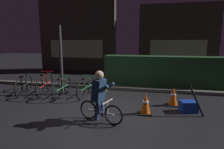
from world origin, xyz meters
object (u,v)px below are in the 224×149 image
object	(u,v)px
blue_crate	(188,106)
parked_bike_center_left	(62,87)
closed_umbrella	(197,101)
traffic_cone_near	(146,104)
parked_bike_left_mid	(45,84)
traffic_cone_far	(173,96)
parked_bike_leftmost	(24,85)
cyclist	(100,96)
parked_bike_center_right	(86,87)
street_post	(61,60)

from	to	relation	value
blue_crate	parked_bike_center_left	bearing A→B (deg)	171.48
parked_bike_center_left	closed_umbrella	xyz separation A→B (m)	(4.19, -0.86, 0.07)
closed_umbrella	traffic_cone_near	bearing A→B (deg)	23.56
traffic_cone_near	blue_crate	xyz separation A→B (m)	(1.15, 0.40, -0.13)
parked_bike_left_mid	traffic_cone_far	distance (m)	4.45
parked_bike_leftmost	cyclist	bearing A→B (deg)	-132.16
parked_bike_left_mid	parked_bike_center_right	xyz separation A→B (m)	(1.57, 0.04, -0.04)
parked_bike_center_left	parked_bike_center_right	distance (m)	0.84
traffic_cone_far	closed_umbrella	world-z (taller)	closed_umbrella
traffic_cone_near	street_post	bearing A→B (deg)	156.88
parked_bike_left_mid	cyclist	size ratio (longest dim) A/B	1.37
parked_bike_left_mid	blue_crate	distance (m)	4.87
cyclist	closed_umbrella	distance (m)	2.50
closed_umbrella	street_post	bearing A→B (deg)	2.07
parked_bike_center_left	traffic_cone_far	world-z (taller)	parked_bike_center_left
traffic_cone_near	cyclist	distance (m)	1.31
street_post	parked_bike_center_left	size ratio (longest dim) A/B	1.62
parked_bike_center_left	traffic_cone_far	xyz separation A→B (m)	(3.69, -0.16, -0.04)
traffic_cone_far	blue_crate	size ratio (longest dim) A/B	1.32
traffic_cone_near	parked_bike_left_mid	bearing A→B (deg)	162.37
parked_bike_leftmost	blue_crate	distance (m)	5.60
parked_bike_leftmost	traffic_cone_far	distance (m)	5.20
traffic_cone_near	traffic_cone_far	size ratio (longest dim) A/B	0.99
parked_bike_leftmost	parked_bike_center_left	size ratio (longest dim) A/B	0.99
cyclist	parked_bike_center_left	bearing A→B (deg)	153.39
traffic_cone_far	parked_bike_leftmost	bearing A→B (deg)	178.20
parked_bike_center_right	closed_umbrella	size ratio (longest dim) A/B	1.82
street_post	closed_umbrella	xyz separation A→B (m)	(4.33, -1.15, -0.83)
parked_bike_center_right	blue_crate	size ratio (longest dim) A/B	3.51
parked_bike_left_mid	traffic_cone_near	xyz separation A→B (m)	(3.65, -1.16, -0.08)
street_post	parked_bike_center_right	world-z (taller)	street_post
street_post	parked_bike_leftmost	distance (m)	1.66
traffic_cone_near	blue_crate	size ratio (longest dim) A/B	1.31
parked_bike_left_mid	traffic_cone_far	bearing A→B (deg)	-106.17
parked_bike_center_left	cyclist	distance (m)	2.54
closed_umbrella	parked_bike_center_right	bearing A→B (deg)	-0.44
parked_bike_left_mid	cyclist	world-z (taller)	cyclist
street_post	traffic_cone_near	xyz separation A→B (m)	(3.04, -1.30, -0.95)
parked_bike_center_right	parked_bike_left_mid	bearing A→B (deg)	95.05
parked_bike_leftmost	closed_umbrella	bearing A→B (deg)	-113.65
parked_bike_leftmost	traffic_cone_far	xyz separation A→B (m)	(5.20, -0.16, -0.05)
street_post	traffic_cone_near	distance (m)	3.44
traffic_cone_near	cyclist	bearing A→B (deg)	-146.00
parked_bike_left_mid	traffic_cone_near	size ratio (longest dim) A/B	2.95
street_post	traffic_cone_far	world-z (taller)	street_post
blue_crate	closed_umbrella	world-z (taller)	closed_umbrella
parked_bike_center_left	closed_umbrella	distance (m)	4.28
cyclist	traffic_cone_far	bearing A→B (deg)	56.53
parked_bike_center_right	cyclist	xyz separation A→B (m)	(1.04, -1.91, 0.30)
street_post	traffic_cone_far	bearing A→B (deg)	-6.70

